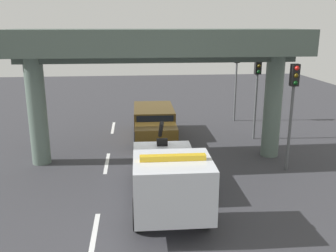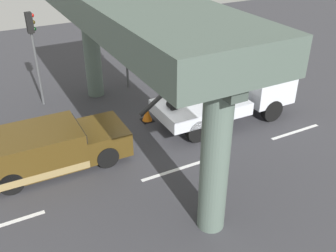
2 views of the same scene
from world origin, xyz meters
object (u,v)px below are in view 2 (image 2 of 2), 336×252
object	(u,v)px
tow_truck_white	(237,93)
traffic_cone_orange	(147,115)
towed_van_green	(49,149)
traffic_light_mid	(125,26)
traffic_light_far	(33,40)

from	to	relation	value
tow_truck_white	traffic_cone_orange	size ratio (longest dim) A/B	11.50
traffic_cone_orange	towed_van_green	bearing A→B (deg)	-161.82
tow_truck_white	traffic_light_mid	bearing A→B (deg)	119.27
towed_van_green	traffic_cone_orange	distance (m)	4.94
tow_truck_white	traffic_light_far	distance (m)	9.54
towed_van_green	tow_truck_white	bearing A→B (deg)	-0.07
traffic_light_mid	traffic_light_far	bearing A→B (deg)	180.00
traffic_cone_orange	traffic_light_mid	bearing A→B (deg)	79.42
traffic_light_mid	tow_truck_white	bearing A→B (deg)	-60.73
towed_van_green	traffic_light_mid	distance (m)	8.08
traffic_light_mid	traffic_cone_orange	xyz separation A→B (m)	(-0.73, -3.91, -3.01)
tow_truck_white	traffic_light_mid	distance (m)	6.60
traffic_light_far	towed_van_green	bearing A→B (deg)	-99.41
towed_van_green	traffic_cone_orange	bearing A→B (deg)	18.18
tow_truck_white	traffic_light_far	xyz separation A→B (m)	(-7.56, 5.45, 2.05)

